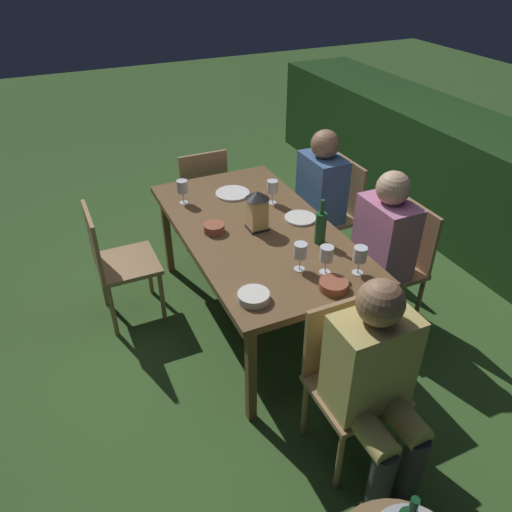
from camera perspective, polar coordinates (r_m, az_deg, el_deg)
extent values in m
plane|color=#385B28|center=(3.62, 0.00, -6.80)|extent=(16.00, 16.00, 0.00)
cube|color=brown|center=(3.21, 0.00, 2.95)|extent=(1.75, 0.94, 0.04)
cube|color=brown|center=(3.94, -10.17, 2.53)|extent=(0.05, 0.05, 0.69)
cube|color=brown|center=(2.74, -0.59, -13.52)|extent=(0.05, 0.05, 0.69)
cube|color=brown|center=(4.17, 0.38, 4.92)|extent=(0.05, 0.05, 0.69)
cube|color=brown|center=(3.05, 13.34, -8.60)|extent=(0.05, 0.05, 0.69)
cube|color=#9E7A51|center=(4.32, -6.64, 7.13)|extent=(0.40, 0.42, 0.03)
cube|color=#9E7A51|center=(4.06, -5.98, 8.90)|extent=(0.03, 0.40, 0.42)
cylinder|color=#9E7A51|center=(4.53, -9.32, 4.99)|extent=(0.03, 0.03, 0.42)
cylinder|color=#9E7A51|center=(4.62, -5.03, 5.93)|extent=(0.03, 0.03, 0.42)
cylinder|color=#9E7A51|center=(4.24, -8.00, 3.00)|extent=(0.03, 0.03, 0.42)
cylinder|color=#9E7A51|center=(4.34, -3.47, 4.04)|extent=(0.03, 0.03, 0.42)
cube|color=#9E7A51|center=(2.59, 11.43, -15.01)|extent=(0.40, 0.42, 0.03)
cube|color=#9E7A51|center=(2.54, 9.61, -8.84)|extent=(0.03, 0.40, 0.42)
cylinder|color=#9E7A51|center=(2.77, 16.21, -19.04)|extent=(0.03, 0.03, 0.42)
cylinder|color=#9E7A51|center=(2.62, 9.58, -22.15)|extent=(0.03, 0.03, 0.42)
cylinder|color=#9E7A51|center=(2.92, 12.01, -14.47)|extent=(0.03, 0.03, 0.42)
cylinder|color=#9E7A51|center=(2.78, 5.65, -17.03)|extent=(0.03, 0.03, 0.42)
cube|color=tan|center=(2.37, 12.98, -11.72)|extent=(0.24, 0.38, 0.50)
sphere|color=#997051|center=(2.14, 14.13, -5.22)|extent=(0.21, 0.21, 0.21)
cylinder|color=tan|center=(2.52, 15.92, -16.82)|extent=(0.36, 0.13, 0.13)
cylinder|color=tan|center=(2.44, 12.43, -18.44)|extent=(0.36, 0.13, 0.13)
cylinder|color=#333338|center=(2.64, 17.35, -22.43)|extent=(0.11, 0.11, 0.45)
cylinder|color=#333338|center=(2.56, 13.97, -24.18)|extent=(0.11, 0.11, 0.45)
cube|color=#9E7A51|center=(3.98, 8.02, 4.52)|extent=(0.42, 0.40, 0.03)
cube|color=#9E7A51|center=(3.97, 10.60, 7.87)|extent=(0.40, 0.03, 0.42)
cylinder|color=#9E7A51|center=(3.89, 6.99, -0.06)|extent=(0.03, 0.03, 0.42)
cylinder|color=#9E7A51|center=(4.15, 4.48, 2.47)|extent=(0.03, 0.03, 0.42)
cylinder|color=#9E7A51|center=(4.05, 11.14, 1.06)|extent=(0.03, 0.03, 0.42)
cylinder|color=#9E7A51|center=(4.30, 8.48, 3.42)|extent=(0.03, 0.03, 0.42)
cube|color=#426699|center=(3.83, 7.55, 7.81)|extent=(0.38, 0.24, 0.50)
sphere|color=#997051|center=(3.69, 7.95, 12.62)|extent=(0.21, 0.21, 0.21)
cylinder|color=#426699|center=(3.80, 6.18, 3.70)|extent=(0.13, 0.36, 0.13)
cylinder|color=#426699|center=(3.94, 4.88, 4.90)|extent=(0.13, 0.36, 0.13)
cylinder|color=#333338|center=(3.86, 3.91, 0.15)|extent=(0.11, 0.11, 0.45)
cylinder|color=#333338|center=(3.99, 2.70, 1.46)|extent=(0.11, 0.11, 0.45)
cube|color=#9E7A51|center=(3.50, -14.58, -0.82)|extent=(0.42, 0.40, 0.03)
cube|color=#9E7A51|center=(3.36, -18.21, 1.59)|extent=(0.40, 0.02, 0.42)
cylinder|color=#9E7A51|center=(3.79, -12.19, -1.62)|extent=(0.03, 0.03, 0.42)
cylinder|color=#9E7A51|center=(3.50, -10.74, -4.73)|extent=(0.03, 0.03, 0.42)
cylinder|color=#9E7A51|center=(3.76, -17.19, -2.83)|extent=(0.03, 0.03, 0.42)
cylinder|color=#9E7A51|center=(3.47, -16.16, -6.08)|extent=(0.03, 0.03, 0.42)
cube|color=#9E7A51|center=(3.45, 14.80, -1.40)|extent=(0.42, 0.40, 0.03)
cube|color=#9E7A51|center=(3.44, 17.80, 2.43)|extent=(0.40, 0.03, 0.42)
cylinder|color=#9E7A51|center=(3.38, 13.78, -6.82)|extent=(0.03, 0.03, 0.42)
cylinder|color=#9E7A51|center=(3.60, 10.43, -3.50)|extent=(0.03, 0.03, 0.42)
cylinder|color=#9E7A51|center=(3.57, 18.17, -5.19)|extent=(0.03, 0.03, 0.42)
cylinder|color=#9E7A51|center=(3.78, 14.73, -2.14)|extent=(0.03, 0.03, 0.42)
cube|color=#C675A3|center=(3.27, 14.62, 2.14)|extent=(0.38, 0.24, 0.50)
sphere|color=#D1A889|center=(3.11, 15.52, 7.54)|extent=(0.21, 0.21, 0.21)
cylinder|color=#C675A3|center=(3.27, 13.03, -2.68)|extent=(0.13, 0.36, 0.13)
cylinder|color=#C675A3|center=(3.38, 11.27, -1.05)|extent=(0.13, 0.36, 0.13)
cylinder|color=#333338|center=(3.33, 10.27, -6.68)|extent=(0.11, 0.11, 0.45)
cylinder|color=#333338|center=(3.44, 8.64, -4.94)|extent=(0.11, 0.11, 0.45)
cube|color=black|center=(3.18, 0.05, 3.27)|extent=(0.12, 0.12, 0.01)
cube|color=#F9D17A|center=(3.12, 0.05, 4.96)|extent=(0.11, 0.11, 0.20)
cone|color=black|center=(3.07, 0.05, 7.01)|extent=(0.15, 0.15, 0.05)
cylinder|color=#1E5B2D|center=(3.02, 7.44, 3.21)|extent=(0.07, 0.07, 0.20)
cylinder|color=#1E5B2D|center=(2.95, 7.64, 5.63)|extent=(0.03, 0.03, 0.09)
cylinder|color=silver|center=(3.49, 1.86, 6.15)|extent=(0.06, 0.06, 0.00)
cylinder|color=silver|center=(3.47, 1.87, 6.76)|extent=(0.01, 0.01, 0.08)
cylinder|color=silver|center=(3.44, 1.89, 7.99)|extent=(0.08, 0.08, 0.08)
cylinder|color=maroon|center=(3.45, 1.89, 7.63)|extent=(0.07, 0.07, 0.03)
cylinder|color=silver|center=(3.53, -8.31, 6.11)|extent=(0.06, 0.06, 0.00)
cylinder|color=silver|center=(3.51, -8.36, 6.71)|extent=(0.01, 0.01, 0.08)
cylinder|color=silver|center=(3.47, -8.47, 7.92)|extent=(0.08, 0.08, 0.08)
cylinder|color=maroon|center=(3.48, -8.44, 7.57)|extent=(0.07, 0.07, 0.03)
cylinder|color=silver|center=(2.81, 5.00, -1.49)|extent=(0.06, 0.06, 0.00)
cylinder|color=silver|center=(2.79, 5.04, -0.78)|extent=(0.01, 0.01, 0.08)
cylinder|color=silver|center=(2.74, 5.13, 0.64)|extent=(0.08, 0.08, 0.08)
cylinder|color=maroon|center=(2.76, 5.10, 0.22)|extent=(0.07, 0.07, 0.03)
cylinder|color=silver|center=(2.83, 11.59, -1.89)|extent=(0.06, 0.06, 0.00)
cylinder|color=silver|center=(2.81, 11.69, -1.19)|extent=(0.01, 0.01, 0.08)
cylinder|color=silver|center=(2.76, 11.88, 0.21)|extent=(0.08, 0.08, 0.08)
cylinder|color=maroon|center=(2.77, 11.83, -0.20)|extent=(0.07, 0.07, 0.03)
cylinder|color=silver|center=(2.80, 7.92, -1.84)|extent=(0.06, 0.06, 0.00)
cylinder|color=silver|center=(2.78, 7.99, -1.14)|extent=(0.01, 0.01, 0.08)
cylinder|color=silver|center=(2.73, 8.12, 0.28)|extent=(0.08, 0.08, 0.08)
cylinder|color=maroon|center=(2.75, 8.08, -0.13)|extent=(0.07, 0.07, 0.03)
cylinder|color=white|center=(3.61, -2.71, 7.22)|extent=(0.25, 0.25, 0.01)
cylinder|color=white|center=(3.30, 5.12, 4.37)|extent=(0.21, 0.21, 0.01)
cylinder|color=#9E5138|center=(2.67, 8.90, -3.34)|extent=(0.16, 0.16, 0.05)
cylinder|color=#424C1E|center=(2.67, 8.92, -3.18)|extent=(0.13, 0.13, 0.01)
cylinder|color=#9E5138|center=(3.14, -4.84, 3.21)|extent=(0.13, 0.13, 0.06)
cylinder|color=tan|center=(3.14, -4.85, 3.39)|extent=(0.11, 0.11, 0.02)
cylinder|color=silver|center=(2.57, -0.28, -4.71)|extent=(0.17, 0.17, 0.04)
cylinder|color=#477533|center=(2.56, -0.28, -4.55)|extent=(0.14, 0.14, 0.01)
cylinder|color=#144723|center=(1.63, 17.61, -25.95)|extent=(0.03, 0.03, 0.09)
cube|color=#1E4219|center=(4.57, 26.00, 6.12)|extent=(5.99, 0.80, 0.99)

